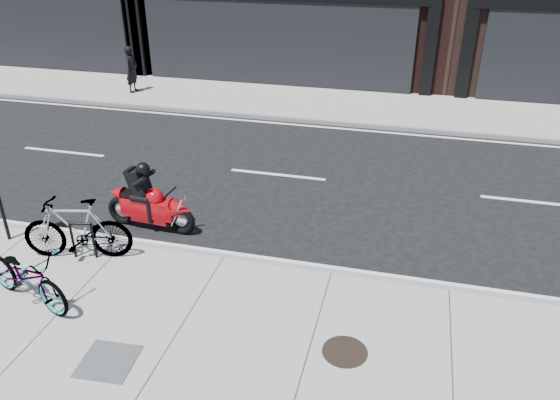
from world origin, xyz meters
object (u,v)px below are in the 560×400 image
(bicycle_front, at_px, (26,276))
(bicycle_rear, at_px, (77,229))
(motorcycle, at_px, (153,203))
(pedestrian, at_px, (132,69))
(bike_rack, at_px, (83,237))
(utility_grate, at_px, (108,361))
(manhole_cover, at_px, (345,352))

(bicycle_front, relative_size, bicycle_rear, 0.97)
(motorcycle, relative_size, pedestrian, 1.24)
(bike_rack, xyz_separation_m, bicycle_front, (-0.14, -1.36, 0.07))
(bike_rack, xyz_separation_m, utility_grate, (1.75, -2.29, -0.42))
(pedestrian, relative_size, manhole_cover, 2.42)
(bicycle_front, relative_size, utility_grate, 2.54)
(bike_rack, height_order, bicycle_front, bicycle_front)
(bike_rack, bearing_deg, utility_grate, -52.55)
(pedestrian, bearing_deg, motorcycle, -149.12)
(utility_grate, bearing_deg, manhole_cover, 17.39)
(motorcycle, bearing_deg, pedestrian, 123.76)
(bicycle_front, distance_m, utility_grate, 2.17)
(bike_rack, relative_size, utility_grate, 0.98)
(bicycle_rear, bearing_deg, manhole_cover, 62.45)
(manhole_cover, bearing_deg, utility_grate, -162.61)
(bike_rack, height_order, bicycle_rear, bicycle_rear)
(motorcycle, bearing_deg, manhole_cover, -28.79)
(bicycle_front, height_order, motorcycle, motorcycle)
(bike_rack, distance_m, bicycle_front, 1.37)
(motorcycle, xyz_separation_m, manhole_cover, (4.28, -2.74, -0.46))
(bike_rack, height_order, pedestrian, pedestrian)
(manhole_cover, bearing_deg, bike_rack, 165.48)
(pedestrian, bearing_deg, manhole_cover, -139.79)
(bicycle_rear, height_order, utility_grate, bicycle_rear)
(bicycle_rear, relative_size, pedestrian, 1.24)
(bike_rack, distance_m, pedestrian, 10.75)
(pedestrian, bearing_deg, utility_grate, -153.09)
(utility_grate, bearing_deg, motorcycle, 105.97)
(manhole_cover, bearing_deg, pedestrian, 129.28)
(bicycle_front, bearing_deg, bike_rack, 11.88)
(motorcycle, bearing_deg, utility_grate, -70.22)
(bicycle_front, distance_m, pedestrian, 11.96)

